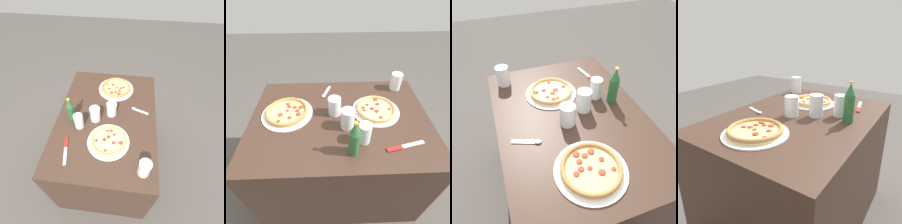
# 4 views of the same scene
# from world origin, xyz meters

# --- Properties ---
(ground_plane) EXTENTS (8.00, 8.00, 0.00)m
(ground_plane) POSITION_xyz_m (0.00, 0.00, 0.00)
(ground_plane) COLOR #4C4742
(table) EXTENTS (1.15, 0.82, 0.77)m
(table) POSITION_xyz_m (0.00, 0.00, 0.38)
(table) COLOR #3D281E
(table) RESTS_ON ground_plane
(pizza_salami) EXTENTS (0.33, 0.33, 0.04)m
(pizza_salami) POSITION_xyz_m (-0.34, 0.04, 0.79)
(pizza_salami) COLOR white
(pizza_salami) RESTS_ON table
(pizza_veggie) EXTENTS (0.31, 0.31, 0.04)m
(pizza_veggie) POSITION_xyz_m (0.24, 0.05, 0.79)
(pizza_veggie) COLOR silver
(pizza_veggie) RESTS_ON table
(glass_orange_juice) EXTENTS (0.08, 0.08, 0.13)m
(glass_orange_juice) POSITION_xyz_m (0.04, -0.09, 0.83)
(glass_orange_juice) COLOR white
(glass_orange_juice) RESTS_ON table
(glass_lemonade) EXTENTS (0.08, 0.08, 0.12)m
(glass_lemonade) POSITION_xyz_m (-0.03, 0.04, 0.82)
(glass_lemonade) COLOR white
(glass_lemonade) RESTS_ON table
(glass_water) EXTENTS (0.07, 0.07, 0.13)m
(glass_water) POSITION_xyz_m (0.13, -0.20, 0.83)
(glass_water) COLOR white
(glass_water) RESTS_ON table
(glass_red_wine) EXTENTS (0.08, 0.08, 0.13)m
(glass_red_wine) POSITION_xyz_m (0.44, 0.31, 0.83)
(glass_red_wine) COLOR white
(glass_red_wine) RESTS_ON table
(beer_bottle) EXTENTS (0.06, 0.06, 0.23)m
(beer_bottle) POSITION_xyz_m (0.06, -0.28, 0.88)
(beer_bottle) COLOR #286033
(beer_bottle) RESTS_ON table
(knife) EXTENTS (0.23, 0.07, 0.01)m
(knife) POSITION_xyz_m (0.34, -0.25, 0.77)
(knife) COLOR maroon
(knife) RESTS_ON table
(spoon) EXTENTS (0.07, 0.15, 0.01)m
(spoon) POSITION_xyz_m (-0.10, 0.26, 0.77)
(spoon) COLOR silver
(spoon) RESTS_ON table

